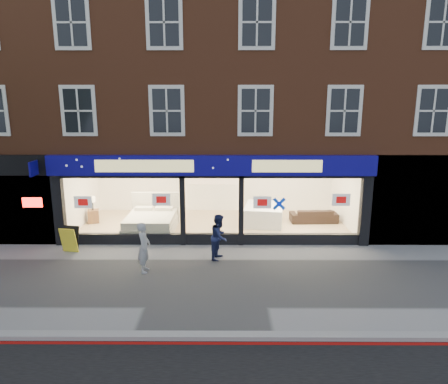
{
  "coord_description": "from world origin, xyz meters",
  "views": [
    {
      "loc": [
        0.5,
        -10.78,
        5.12
      ],
      "look_at": [
        0.44,
        2.5,
        2.09
      ],
      "focal_mm": 32.0,
      "sensor_mm": 36.0,
      "label": 1
    }
  ],
  "objects_px": {
    "mattress_stack": "(264,214)",
    "sofa": "(314,215)",
    "pedestrian_blue": "(219,237)",
    "a_board": "(70,239)",
    "display_bed": "(151,222)",
    "pedestrian_grey": "(144,247)"
  },
  "relations": [
    {
      "from": "mattress_stack",
      "to": "sofa",
      "type": "relative_size",
      "value": 1.09
    },
    {
      "from": "pedestrian_blue",
      "to": "a_board",
      "type": "bearing_deg",
      "value": 101.05
    },
    {
      "from": "display_bed",
      "to": "a_board",
      "type": "xyz_separation_m",
      "value": [
        -2.45,
        -2.05,
        -0.02
      ]
    },
    {
      "from": "display_bed",
      "to": "mattress_stack",
      "type": "relative_size",
      "value": 1.09
    },
    {
      "from": "mattress_stack",
      "to": "a_board",
      "type": "distance_m",
      "value": 7.65
    },
    {
      "from": "mattress_stack",
      "to": "pedestrian_grey",
      "type": "xyz_separation_m",
      "value": [
        -4.09,
        -4.7,
        0.3
      ]
    },
    {
      "from": "pedestrian_grey",
      "to": "sofa",
      "type": "bearing_deg",
      "value": -52.83
    },
    {
      "from": "sofa",
      "to": "pedestrian_blue",
      "type": "height_order",
      "value": "pedestrian_blue"
    },
    {
      "from": "sofa",
      "to": "pedestrian_blue",
      "type": "distance_m",
      "value": 5.51
    },
    {
      "from": "pedestrian_grey",
      "to": "pedestrian_blue",
      "type": "relative_size",
      "value": 1.03
    },
    {
      "from": "display_bed",
      "to": "pedestrian_blue",
      "type": "relative_size",
      "value": 1.54
    },
    {
      "from": "pedestrian_grey",
      "to": "a_board",
      "type": "bearing_deg",
      "value": 60.07
    },
    {
      "from": "mattress_stack",
      "to": "pedestrian_grey",
      "type": "bearing_deg",
      "value": -131.06
    },
    {
      "from": "display_bed",
      "to": "pedestrian_grey",
      "type": "relative_size",
      "value": 1.5
    },
    {
      "from": "a_board",
      "to": "pedestrian_blue",
      "type": "relative_size",
      "value": 0.59
    },
    {
      "from": "mattress_stack",
      "to": "pedestrian_grey",
      "type": "distance_m",
      "value": 6.24
    },
    {
      "from": "display_bed",
      "to": "a_board",
      "type": "distance_m",
      "value": 3.2
    },
    {
      "from": "mattress_stack",
      "to": "pedestrian_grey",
      "type": "relative_size",
      "value": 1.38
    },
    {
      "from": "display_bed",
      "to": "mattress_stack",
      "type": "height_order",
      "value": "display_bed"
    },
    {
      "from": "a_board",
      "to": "pedestrian_grey",
      "type": "distance_m",
      "value": 3.35
    },
    {
      "from": "mattress_stack",
      "to": "sofa",
      "type": "height_order",
      "value": "mattress_stack"
    },
    {
      "from": "pedestrian_blue",
      "to": "mattress_stack",
      "type": "bearing_deg",
      "value": -8.85
    }
  ]
}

